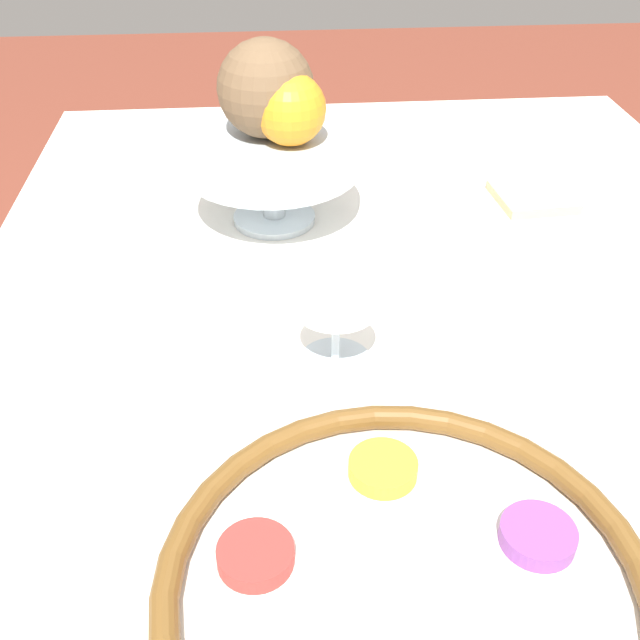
% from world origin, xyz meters
% --- Properties ---
extents(dining_table, '(1.55, 0.95, 0.71)m').
position_xyz_m(dining_table, '(0.00, 0.00, 0.36)').
color(dining_table, white).
rests_on(dining_table, ground_plane).
extents(seder_plate, '(0.34, 0.34, 0.03)m').
position_xyz_m(seder_plate, '(-0.20, 0.06, 0.73)').
color(seder_plate, silver).
rests_on(seder_plate, dining_table).
extents(wine_glass, '(0.08, 0.08, 0.12)m').
position_xyz_m(wine_glass, '(0.06, 0.08, 0.80)').
color(wine_glass, silver).
rests_on(wine_glass, dining_table).
extents(fruit_stand, '(0.21, 0.21, 0.10)m').
position_xyz_m(fruit_stand, '(0.36, 0.13, 0.79)').
color(fruit_stand, silver).
rests_on(fruit_stand, dining_table).
extents(orange_fruit, '(0.09, 0.09, 0.09)m').
position_xyz_m(orange_fruit, '(0.36, 0.11, 0.86)').
color(orange_fruit, orange).
rests_on(orange_fruit, fruit_stand).
extents(coconut, '(0.12, 0.12, 0.12)m').
position_xyz_m(coconut, '(0.39, 0.14, 0.87)').
color(coconut, brown).
rests_on(coconut, fruit_stand).
extents(bread_plate, '(0.15, 0.15, 0.02)m').
position_xyz_m(bread_plate, '(0.37, -0.21, 0.72)').
color(bread_plate, silver).
rests_on(bread_plate, dining_table).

